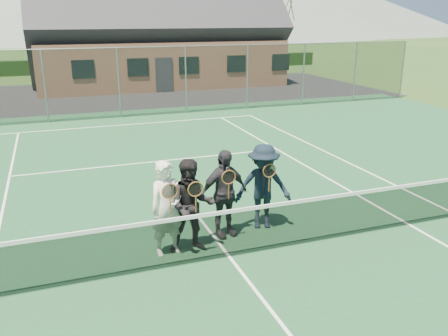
% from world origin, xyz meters
% --- Properties ---
extents(ground, '(220.00, 220.00, 0.00)m').
position_xyz_m(ground, '(0.00, 20.00, 0.00)').
color(ground, '#284619').
rests_on(ground, ground).
extents(court_surface, '(30.00, 30.00, 0.02)m').
position_xyz_m(court_surface, '(0.00, 0.00, 0.01)').
color(court_surface, '#1C4C2B').
rests_on(court_surface, ground).
extents(tarmac_carpark, '(40.00, 12.00, 0.01)m').
position_xyz_m(tarmac_carpark, '(-4.00, 20.00, 0.01)').
color(tarmac_carpark, black).
rests_on(tarmac_carpark, ground).
extents(hedge_row, '(40.00, 1.20, 1.10)m').
position_xyz_m(hedge_row, '(0.00, 32.00, 0.55)').
color(hedge_row, black).
rests_on(hedge_row, ground).
extents(hill_east, '(90.00, 90.00, 14.00)m').
position_xyz_m(hill_east, '(55.00, 95.00, 7.00)').
color(hill_east, '#506056').
rests_on(hill_east, ground).
extents(court_markings, '(11.03, 23.83, 0.01)m').
position_xyz_m(court_markings, '(0.00, 0.00, 0.02)').
color(court_markings, white).
rests_on(court_markings, court_surface).
extents(tennis_net, '(11.68, 0.08, 1.10)m').
position_xyz_m(tennis_net, '(0.00, 0.00, 0.54)').
color(tennis_net, slate).
rests_on(tennis_net, ground).
extents(perimeter_fence, '(30.07, 0.07, 3.02)m').
position_xyz_m(perimeter_fence, '(0.00, 13.50, 1.52)').
color(perimeter_fence, slate).
rests_on(perimeter_fence, ground).
extents(clubhouse, '(15.60, 8.20, 7.70)m').
position_xyz_m(clubhouse, '(4.00, 24.00, 3.99)').
color(clubhouse, '#9E6B4C').
rests_on(clubhouse, ground).
extents(player_a, '(0.73, 0.56, 1.80)m').
position_xyz_m(player_a, '(-1.01, 0.55, 0.92)').
color(player_a, white).
rests_on(player_a, court_surface).
extents(player_b, '(0.98, 0.82, 1.80)m').
position_xyz_m(player_b, '(-0.56, 0.50, 0.92)').
color(player_b, black).
rests_on(player_b, court_surface).
extents(player_c, '(1.12, 0.64, 1.80)m').
position_xyz_m(player_c, '(0.23, 0.91, 0.92)').
color(player_c, '#26262B').
rests_on(player_c, court_surface).
extents(player_d, '(1.31, 0.98, 1.80)m').
position_xyz_m(player_d, '(1.13, 1.01, 0.92)').
color(player_d, black).
rests_on(player_d, court_surface).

